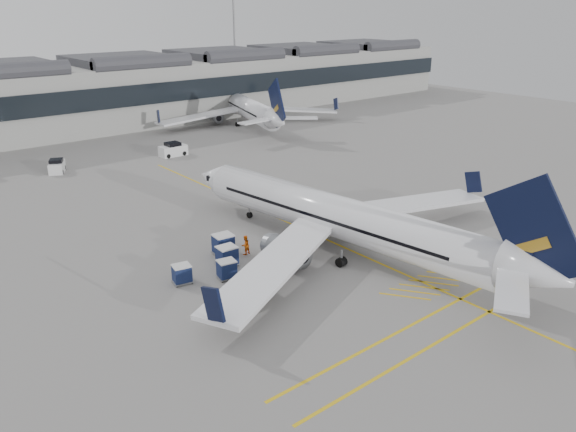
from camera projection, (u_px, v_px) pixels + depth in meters
ground at (279, 291)px, 44.66m from camera, size 220.00×220.00×0.00m
terminal at (13, 100)px, 94.42m from camera, size 200.00×20.45×12.40m
apron_markings at (294, 225)px, 57.82m from camera, size 0.25×60.00×0.01m
airliner_main at (344, 219)px, 50.64m from camera, size 37.07×40.73×10.85m
airliner_far at (247, 108)px, 105.91m from camera, size 33.85×37.53×10.28m
belt_loader at (328, 228)px, 55.56m from camera, size 5.24×3.24×2.09m
baggage_cart_a at (227, 256)px, 48.54m from camera, size 1.82×1.53×1.82m
baggage_cart_b at (227, 269)px, 46.36m from camera, size 1.74×1.52×1.62m
baggage_cart_c at (182, 274)px, 45.58m from camera, size 1.73×1.52×1.60m
baggage_cart_d at (223, 244)px, 50.78m from camera, size 1.97×1.68×1.93m
ramp_agent_a at (280, 250)px, 49.95m from camera, size 0.72×0.71×1.66m
ramp_agent_b at (245, 245)px, 50.84m from camera, size 0.97×0.80×1.82m
pushback_tug at (249, 289)px, 43.47m from camera, size 2.89×1.82×1.61m
safety_cone_nose at (244, 185)px, 69.91m from camera, size 0.41×0.41×0.57m
safety_cone_engine at (329, 228)px, 56.60m from camera, size 0.32×0.32×0.44m
service_van_mid at (57, 166)px, 75.84m from camera, size 3.13×3.92×1.80m
service_van_right at (173, 150)px, 83.97m from camera, size 4.01×2.05×2.05m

